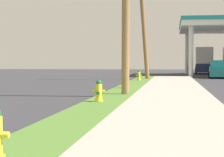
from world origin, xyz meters
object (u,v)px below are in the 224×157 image
at_px(truck_navy_on_apron, 204,61).
at_px(car_teal_by_near_pump, 220,70).
at_px(fire_hydrant_third, 124,82).
at_px(utility_pole_background, 143,23).
at_px(fire_hydrant_second, 99,92).
at_px(fire_hydrant_fourth, 139,76).

bearing_deg(truck_navy_on_apron, car_teal_by_near_pump, -88.26).
bearing_deg(truck_navy_on_apron, fire_hydrant_third, -101.27).
bearing_deg(fire_hydrant_third, utility_pole_background, 89.12).
bearing_deg(fire_hydrant_third, truck_navy_on_apron, 78.73).
distance_m(utility_pole_background, truck_navy_on_apron, 20.17).
xyz_separation_m(car_teal_by_near_pump, truck_navy_on_apron, (-0.41, 13.68, 0.77)).
bearing_deg(car_teal_by_near_pump, fire_hydrant_second, -104.82).
distance_m(fire_hydrant_second, fire_hydrant_fourth, 17.13).
bearing_deg(car_teal_by_near_pump, truck_navy_on_apron, 91.74).
distance_m(fire_hydrant_third, truck_navy_on_apron, 31.52).
xyz_separation_m(fire_hydrant_second, truck_navy_on_apron, (6.18, 38.59, 1.04)).
height_order(fire_hydrant_second, fire_hydrant_fourth, same).
relative_size(fire_hydrant_second, fire_hydrant_fourth, 1.00).
relative_size(car_teal_by_near_pump, truck_navy_on_apron, 0.71).
height_order(fire_hydrant_third, truck_navy_on_apron, truck_navy_on_apron).
relative_size(fire_hydrant_second, car_teal_by_near_pump, 0.16).
xyz_separation_m(fire_hydrant_fourth, truck_navy_on_apron, (6.14, 21.46, 1.04)).
relative_size(fire_hydrant_second, truck_navy_on_apron, 0.11).
bearing_deg(fire_hydrant_second, fire_hydrant_fourth, 89.87).
bearing_deg(fire_hydrant_third, car_teal_by_near_pump, 69.11).
xyz_separation_m(utility_pole_background, truck_navy_on_apron, (5.97, 19.03, -3.00)).
height_order(fire_hydrant_third, fire_hydrant_fourth, same).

